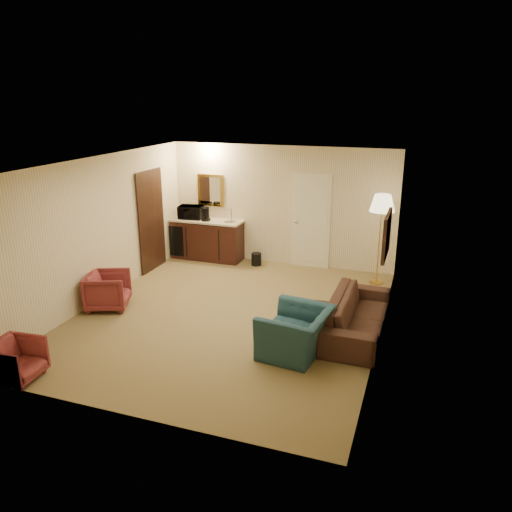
# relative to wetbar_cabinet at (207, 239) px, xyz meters

# --- Properties ---
(ground) EXTENTS (6.00, 6.00, 0.00)m
(ground) POSITION_rel_wetbar_cabinet_xyz_m (1.65, -2.72, -0.46)
(ground) COLOR olive
(ground) RESTS_ON ground
(room_walls) EXTENTS (5.02, 6.01, 2.61)m
(room_walls) POSITION_rel_wetbar_cabinet_xyz_m (1.55, -1.95, 1.26)
(room_walls) COLOR beige
(room_walls) RESTS_ON ground
(wetbar_cabinet) EXTENTS (1.64, 0.58, 0.92)m
(wetbar_cabinet) POSITION_rel_wetbar_cabinet_xyz_m (0.00, 0.00, 0.00)
(wetbar_cabinet) COLOR #331610
(wetbar_cabinet) RESTS_ON ground
(sofa) EXTENTS (0.63, 2.12, 0.83)m
(sofa) POSITION_rel_wetbar_cabinet_xyz_m (3.80, -2.66, -0.05)
(sofa) COLOR black
(sofa) RESTS_ON ground
(teal_armchair) EXTENTS (0.79, 1.10, 0.90)m
(teal_armchair) POSITION_rel_wetbar_cabinet_xyz_m (3.05, -3.62, -0.01)
(teal_armchair) COLOR #1B3B44
(teal_armchair) RESTS_ON ground
(rose_chair_near) EXTENTS (0.87, 0.89, 0.72)m
(rose_chair_near) POSITION_rel_wetbar_cabinet_xyz_m (-0.50, -3.12, -0.10)
(rose_chair_near) COLOR maroon
(rose_chair_near) RESTS_ON ground
(rose_chair_far) EXTENTS (0.60, 0.64, 0.61)m
(rose_chair_far) POSITION_rel_wetbar_cabinet_xyz_m (-0.25, -5.52, -0.15)
(rose_chair_far) COLOR maroon
(rose_chair_far) RESTS_ON ground
(coffee_table) EXTENTS (0.88, 0.70, 0.44)m
(coffee_table) POSITION_rel_wetbar_cabinet_xyz_m (3.23, -2.83, -0.24)
(coffee_table) COLOR black
(coffee_table) RESTS_ON ground
(floor_lamp) EXTENTS (0.56, 0.56, 1.81)m
(floor_lamp) POSITION_rel_wetbar_cabinet_xyz_m (3.85, -0.32, 0.45)
(floor_lamp) COLOR gold
(floor_lamp) RESTS_ON ground
(waste_bin) EXTENTS (0.27, 0.27, 0.27)m
(waste_bin) POSITION_rel_wetbar_cabinet_xyz_m (1.21, -0.07, -0.32)
(waste_bin) COLOR black
(waste_bin) RESTS_ON ground
(microwave) EXTENTS (0.56, 0.36, 0.36)m
(microwave) POSITION_rel_wetbar_cabinet_xyz_m (-0.40, 0.01, 0.64)
(microwave) COLOR black
(microwave) RESTS_ON wetbar_cabinet
(coffee_maker) EXTENTS (0.19, 0.19, 0.30)m
(coffee_maker) POSITION_rel_wetbar_cabinet_xyz_m (0.02, -0.09, 0.61)
(coffee_maker) COLOR black
(coffee_maker) RESTS_ON wetbar_cabinet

